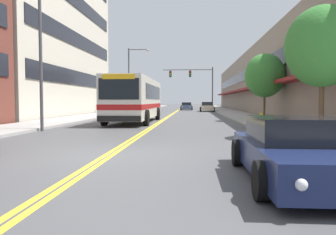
# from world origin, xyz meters

# --- Properties ---
(ground_plane) EXTENTS (240.00, 240.00, 0.00)m
(ground_plane) POSITION_xyz_m (0.00, 37.00, 0.00)
(ground_plane) COLOR #4C4C4F
(sidewalk_left) EXTENTS (3.48, 106.00, 0.13)m
(sidewalk_left) POSITION_xyz_m (-7.24, 37.00, 0.07)
(sidewalk_left) COLOR #9E9B96
(sidewalk_left) RESTS_ON ground_plane
(sidewalk_right) EXTENTS (3.48, 106.00, 0.13)m
(sidewalk_right) POSITION_xyz_m (7.24, 37.00, 0.07)
(sidewalk_right) COLOR #9E9B96
(sidewalk_right) RESTS_ON ground_plane
(centre_line) EXTENTS (0.34, 106.00, 0.01)m
(centre_line) POSITION_xyz_m (0.00, 37.00, 0.00)
(centre_line) COLOR yellow
(centre_line) RESTS_ON ground_plane
(storefront_row_right) EXTENTS (9.10, 68.00, 7.94)m
(storefront_row_right) POSITION_xyz_m (13.21, 37.00, 3.97)
(storefront_row_right) COLOR gray
(storefront_row_right) RESTS_ON ground_plane
(city_bus) EXTENTS (2.92, 10.78, 3.08)m
(city_bus) POSITION_xyz_m (-1.78, 14.26, 1.74)
(city_bus) COLOR silver
(city_bus) RESTS_ON ground_plane
(car_dark_grey_parked_left_mid) EXTENTS (2.17, 4.53, 1.28)m
(car_dark_grey_parked_left_mid) POSITION_xyz_m (-4.37, 24.44, 0.60)
(car_dark_grey_parked_left_mid) COLOR #38383D
(car_dark_grey_parked_left_mid) RESTS_ON ground_plane
(car_navy_parked_right_foreground) EXTENTS (2.19, 4.55, 1.22)m
(car_navy_parked_right_foreground) POSITION_xyz_m (4.42, -2.83, 0.57)
(car_navy_parked_right_foreground) COLOR #19234C
(car_navy_parked_right_foreground) RESTS_ON ground_plane
(car_champagne_parked_right_mid) EXTENTS (2.01, 4.29, 1.37)m
(car_champagne_parked_right_mid) POSITION_xyz_m (4.40, 38.03, 0.63)
(car_champagne_parked_right_mid) COLOR beige
(car_champagne_parked_right_mid) RESTS_ON ground_plane
(car_slate_blue_moving_lead) EXTENTS (2.06, 4.44, 1.27)m
(car_slate_blue_moving_lead) POSITION_xyz_m (1.31, 46.08, 0.59)
(car_slate_blue_moving_lead) COLOR #475675
(car_slate_blue_moving_lead) RESTS_ON ground_plane
(traffic_signal_mast) EXTENTS (7.29, 0.38, 6.40)m
(traffic_signal_mast) POSITION_xyz_m (2.68, 38.65, 4.61)
(traffic_signal_mast) COLOR #47474C
(traffic_signal_mast) RESTS_ON ground_plane
(street_lamp_left_near) EXTENTS (2.70, 0.28, 8.55)m
(street_lamp_left_near) POSITION_xyz_m (-4.93, 6.79, 5.09)
(street_lamp_left_near) COLOR #47474C
(street_lamp_left_near) RESTS_ON ground_plane
(street_lamp_left_far) EXTENTS (2.59, 0.28, 7.79)m
(street_lamp_left_far) POSITION_xyz_m (-4.93, 29.63, 4.68)
(street_lamp_left_far) COLOR #47474C
(street_lamp_left_far) RESTS_ON ground_plane
(street_tree_right_near) EXTENTS (3.02, 3.02, 5.29)m
(street_tree_right_near) POSITION_xyz_m (7.66, 4.64, 3.75)
(street_tree_right_near) COLOR brown
(street_tree_right_near) RESTS_ON sidewalk_right
(street_tree_right_mid) EXTENTS (2.99, 2.99, 4.97)m
(street_tree_right_mid) POSITION_xyz_m (7.79, 16.04, 3.45)
(street_tree_right_mid) COLOR brown
(street_tree_right_mid) RESTS_ON sidewalk_right
(fire_hydrant) EXTENTS (0.33, 0.25, 0.77)m
(fire_hydrant) POSITION_xyz_m (5.95, 8.15, 0.52)
(fire_hydrant) COLOR yellow
(fire_hydrant) RESTS_ON sidewalk_right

